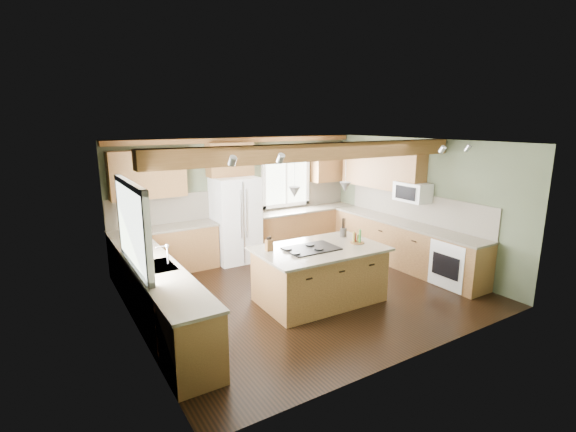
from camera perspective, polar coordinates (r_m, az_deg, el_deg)
floor at (r=7.49m, az=2.07°, el=-10.18°), size 5.60×5.60×0.00m
ceiling at (r=6.90m, az=2.24°, el=10.09°), size 5.60×5.60×0.00m
wall_back at (r=9.22m, az=-6.53°, el=2.60°), size 5.60×0.00×5.60m
wall_left at (r=6.04m, az=-20.55°, el=-3.68°), size 0.00×5.00×5.00m
wall_right at (r=8.92m, az=17.28°, el=1.75°), size 0.00×5.00×5.00m
ceiling_beam at (r=6.53m, az=4.52°, el=8.76°), size 5.55×0.26×0.26m
soffit_trim at (r=8.99m, az=-6.45°, el=10.30°), size 5.55×0.20×0.10m
backsplash_back at (r=9.23m, az=-6.47°, el=2.04°), size 5.58×0.03×0.58m
backsplash_right at (r=8.96m, az=16.94°, el=1.23°), size 0.03×3.70×0.58m
base_cab_back_left at (r=8.56m, az=-16.43°, el=-4.60°), size 2.02×0.60×0.88m
counter_back_left at (r=8.43m, az=-16.63°, el=-1.62°), size 2.06×0.64×0.04m
base_cab_back_right at (r=9.87m, az=2.20°, el=-1.75°), size 2.62×0.60×0.88m
counter_back_right at (r=9.77m, az=2.22°, el=0.87°), size 2.66×0.64×0.04m
base_cab_left at (r=6.43m, az=-17.37°, el=-10.58°), size 0.60×3.70×0.88m
counter_left at (r=6.27m, az=-17.65°, el=-6.71°), size 0.64×3.74×0.04m
base_cab_right at (r=8.93m, az=15.40°, el=-3.80°), size 0.60×3.70×0.88m
counter_right at (r=8.82m, az=15.58°, el=-0.93°), size 0.64×3.74×0.04m
upper_cab_back_left at (r=8.32m, az=-18.66°, el=5.42°), size 1.40×0.35×0.90m
upper_cab_over_fridge at (r=8.83m, az=-7.95°, el=7.67°), size 0.96×0.35×0.70m
upper_cab_right at (r=9.31m, az=12.66°, el=6.52°), size 0.35×2.20×0.90m
upper_cab_back_corner at (r=10.17m, az=5.70°, el=7.29°), size 0.90×0.35×0.90m
window_left at (r=6.03m, az=-20.64°, el=-1.25°), size 0.04×1.60×1.05m
window_back at (r=9.70m, az=-0.34°, el=4.70°), size 1.10×0.04×1.00m
sink at (r=6.27m, az=-17.65°, el=-6.67°), size 0.50×0.65×0.03m
faucet at (r=6.26m, az=-16.15°, el=-5.18°), size 0.02×0.02×0.28m
dishwasher at (r=5.30m, az=-13.55°, el=-15.72°), size 0.60×0.60×0.84m
oven at (r=8.15m, az=22.04°, el=-5.99°), size 0.60×0.72×0.84m
microwave at (r=8.68m, az=16.68°, el=3.17°), size 0.40×0.70×0.38m
pendant_left at (r=6.35m, az=0.89°, el=3.31°), size 0.18×0.18×0.16m
pendant_right at (r=6.89m, az=7.83°, el=3.96°), size 0.18×0.18×0.16m
refrigerator at (r=8.84m, az=-7.16°, el=-0.51°), size 0.90×0.74×1.80m
island at (r=6.99m, az=4.30°, el=-8.08°), size 1.97×1.23×0.88m
island_top at (r=6.83m, az=4.36°, el=-4.48°), size 2.10×1.37×0.04m
cooktop at (r=6.74m, az=3.23°, el=-4.45°), size 0.85×0.58×0.02m
knife_block at (r=6.63m, az=-2.59°, el=-4.01°), size 0.11×0.08×0.18m
utensil_crock at (r=7.48m, az=7.58°, el=-2.26°), size 0.14×0.14×0.15m
bottle_tray at (r=7.13m, az=9.46°, el=-2.81°), size 0.28×0.28×0.22m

